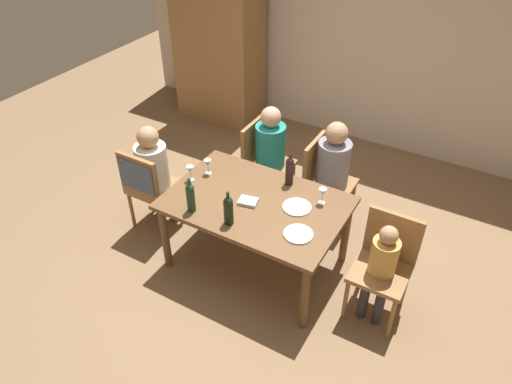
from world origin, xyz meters
TOP-DOWN VIEW (x-y plane):
  - ground_plane at (0.00, 0.00)m, footprint 10.00×10.00m
  - rear_room_partition at (0.00, 2.71)m, footprint 6.40×0.12m
  - armoire_cabinet at (-1.86, 2.26)m, footprint 1.18×0.62m
  - dining_table at (0.00, 0.00)m, footprint 1.52×1.01m
  - chair_far_right at (0.26, 0.89)m, footprint 0.44×0.44m
  - chair_left_end at (-1.14, -0.12)m, footprint 0.44×0.46m
  - chair_far_left at (-0.43, 0.89)m, footprint 0.44×0.44m
  - chair_right_end at (1.14, 0.09)m, footprint 0.44×0.44m
  - person_woman_host at (0.37, 0.89)m, footprint 0.37×0.32m
  - person_man_bearded at (-1.14, 0.03)m, footprint 0.30×0.35m
  - person_man_guest at (-0.32, 0.89)m, footprint 0.35×0.31m
  - person_child_small at (1.14, -0.02)m, footprint 0.22×0.25m
  - wine_bottle_tall_green at (-0.41, -0.37)m, footprint 0.07×0.07m
  - wine_bottle_dark_red at (-0.05, -0.35)m, footprint 0.08×0.08m
  - wine_bottle_short_olive at (0.13, 0.37)m, footprint 0.07×0.07m
  - wine_glass_near_left at (0.49, 0.26)m, footprint 0.07×0.07m
  - wine_glass_centre at (-0.59, 0.14)m, footprint 0.07×0.07m
  - wine_glass_near_right at (-0.67, -0.02)m, footprint 0.07×0.07m
  - dinner_plate_host at (0.34, 0.10)m, footprint 0.25×0.25m
  - dinner_plate_guest_left at (0.50, -0.20)m, footprint 0.24×0.24m
  - folded_napkin at (-0.05, -0.05)m, footprint 0.18×0.15m

SIDE VIEW (x-z plane):
  - ground_plane at x=0.00m, z-range 0.00..0.00m
  - chair_far_right at x=0.26m, z-range 0.07..0.99m
  - chair_far_left at x=-0.43m, z-range 0.07..0.99m
  - chair_right_end at x=1.14m, z-range 0.07..0.99m
  - person_child_small at x=1.14m, z-range 0.09..1.03m
  - chair_left_end at x=-1.14m, z-range 0.13..1.05m
  - dining_table at x=0.00m, z-range 0.28..1.01m
  - person_man_bearded at x=-1.14m, z-range 0.09..1.22m
  - person_man_guest at x=-0.32m, z-range 0.09..1.23m
  - person_woman_host at x=0.37m, z-range 0.09..1.25m
  - dinner_plate_host at x=0.34m, z-range 0.73..0.75m
  - dinner_plate_guest_left at x=0.50m, z-range 0.73..0.75m
  - folded_napkin at x=-0.05m, z-range 0.73..0.76m
  - wine_glass_near_left at x=0.49m, z-range 0.76..0.91m
  - wine_glass_centre at x=-0.59m, z-range 0.76..0.91m
  - wine_glass_near_right at x=-0.67m, z-range 0.76..0.91m
  - wine_bottle_dark_red at x=-0.05m, z-range 0.72..1.02m
  - wine_bottle_tall_green at x=-0.41m, z-range 0.71..1.04m
  - wine_bottle_short_olive at x=0.13m, z-range 0.72..1.03m
  - armoire_cabinet at x=-1.86m, z-range 0.01..2.19m
  - rear_room_partition at x=0.00m, z-range 0.00..2.70m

